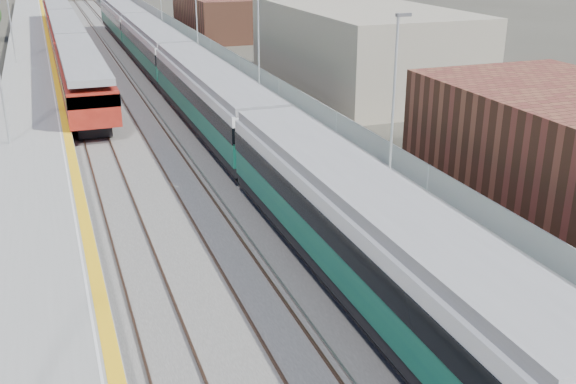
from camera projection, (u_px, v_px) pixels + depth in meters
ground at (151, 89)px, 54.24m from camera, size 320.00×320.00×0.00m
ballast_bed at (119, 84)px, 55.71m from camera, size 10.50×155.00×0.06m
tracks at (124, 79)px, 57.34m from camera, size 8.96×160.00×0.17m
platform_right at (208, 72)px, 57.91m from camera, size 4.70×155.00×8.52m
platform_left at (31, 84)px, 53.36m from camera, size 4.30×155.00×8.52m
green_train at (177, 66)px, 50.56m from camera, size 3.11×86.32×3.42m
red_train at (67, 37)px, 65.44m from camera, size 3.03×61.39×3.82m
tree_d at (307, 0)px, 78.43m from camera, size 5.24×5.24×7.11m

